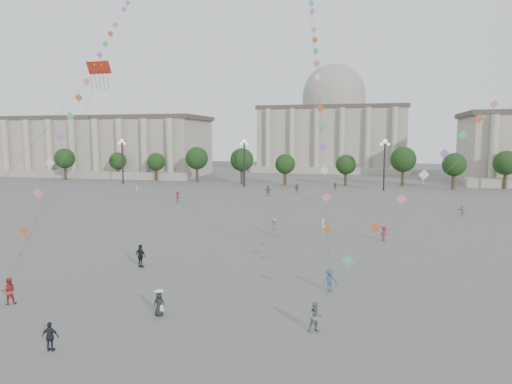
# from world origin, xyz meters

# --- Properties ---
(ground) EXTENTS (360.00, 360.00, 0.00)m
(ground) POSITION_xyz_m (0.00, 0.00, 0.00)
(ground) COLOR #5D5B58
(ground) RESTS_ON ground
(hall_west) EXTENTS (84.00, 26.22, 17.20)m
(hall_west) POSITION_xyz_m (-75.00, 93.89, 8.43)
(hall_west) COLOR #ADA391
(hall_west) RESTS_ON ground
(hall_central) EXTENTS (48.30, 34.30, 35.50)m
(hall_central) POSITION_xyz_m (0.00, 129.22, 14.23)
(hall_central) COLOR #ADA391
(hall_central) RESTS_ON ground
(tree_row) EXTENTS (137.12, 5.12, 8.00)m
(tree_row) POSITION_xyz_m (0.00, 78.00, 5.39)
(tree_row) COLOR #322519
(tree_row) RESTS_ON ground
(lamp_post_far_west) EXTENTS (2.00, 0.90, 10.65)m
(lamp_post_far_west) POSITION_xyz_m (-45.00, 70.00, 7.35)
(lamp_post_far_west) COLOR #262628
(lamp_post_far_west) RESTS_ON ground
(lamp_post_mid_west) EXTENTS (2.00, 0.90, 10.65)m
(lamp_post_mid_west) POSITION_xyz_m (-15.00, 70.00, 7.35)
(lamp_post_mid_west) COLOR #262628
(lamp_post_mid_west) RESTS_ON ground
(lamp_post_mid_east) EXTENTS (2.00, 0.90, 10.65)m
(lamp_post_mid_east) POSITION_xyz_m (15.00, 70.00, 7.35)
(lamp_post_mid_east) COLOR #262628
(lamp_post_mid_east) RESTS_ON ground
(person_crowd_0) EXTENTS (1.05, 0.74, 1.66)m
(person_crowd_0) POSITION_xyz_m (5.19, 68.00, 0.83)
(person_crowd_0) COLOR #345475
(person_crowd_0) RESTS_ON ground
(person_crowd_4) EXTENTS (1.65, 1.63, 1.90)m
(person_crowd_4) POSITION_xyz_m (2.23, 51.66, 0.95)
(person_crowd_4) COLOR silver
(person_crowd_4) RESTS_ON ground
(person_crowd_6) EXTENTS (1.34, 0.92, 1.90)m
(person_crowd_6) POSITION_xyz_m (1.59, 21.64, 0.95)
(person_crowd_6) COLOR slate
(person_crowd_6) RESTS_ON ground
(person_crowd_7) EXTENTS (1.65, 1.16, 1.72)m
(person_crowd_7) POSITION_xyz_m (24.62, 39.84, 0.86)
(person_crowd_7) COLOR #B0B1AC
(person_crowd_7) RESTS_ON ground
(person_crowd_8) EXTENTS (1.11, 1.19, 1.61)m
(person_crowd_8) POSITION_xyz_m (13.46, 21.40, 0.80)
(person_crowd_8) COLOR maroon
(person_crowd_8) RESTS_ON ground
(person_crowd_10) EXTENTS (0.45, 0.65, 1.71)m
(person_crowd_10) POSITION_xyz_m (-31.42, 51.39, 0.86)
(person_crowd_10) COLOR #AFAFAB
(person_crowd_10) RESTS_ON ground
(person_crowd_12) EXTENTS (1.84, 0.72, 1.94)m
(person_crowd_12) POSITION_xyz_m (-6.57, 56.05, 0.97)
(person_crowd_12) COLOR slate
(person_crowd_12) RESTS_ON ground
(person_crowd_13) EXTENTS (0.62, 0.68, 1.55)m
(person_crowd_13) POSITION_xyz_m (6.76, 24.42, 0.77)
(person_crowd_13) COLOR white
(person_crowd_13) RESTS_ON ground
(person_crowd_16) EXTENTS (1.13, 0.52, 1.89)m
(person_crowd_16) POSITION_xyz_m (-1.93, 61.35, 0.95)
(person_crowd_16) COLOR #57575B
(person_crowd_16) RESTS_ON ground
(person_crowd_17) EXTENTS (0.75, 1.26, 1.91)m
(person_crowd_17) POSITION_xyz_m (-19.32, 43.10, 0.96)
(person_crowd_17) COLOR maroon
(person_crowd_17) RESTS_ON ground
(tourist_1) EXTENTS (1.24, 0.83, 1.95)m
(tourist_1) POSITION_xyz_m (-6.81, 6.30, 0.97)
(tourist_1) COLOR black
(tourist_1) RESTS_ON ground
(tourist_4) EXTENTS (0.94, 0.49, 1.53)m
(tourist_4) POSITION_xyz_m (-3.97, -8.68, 0.77)
(tourist_4) COLOR black
(tourist_4) RESTS_ON ground
(kite_flyer_0) EXTENTS (1.08, 1.03, 1.76)m
(kite_flyer_0) POSITION_xyz_m (-11.06, -3.57, 0.88)
(kite_flyer_0) COLOR maroon
(kite_flyer_0) RESTS_ON ground
(kite_flyer_1) EXTENTS (1.20, 0.96, 1.63)m
(kite_flyer_1) POSITION_xyz_m (9.16, 3.90, 0.81)
(kite_flyer_1) COLOR #304B6E
(kite_flyer_1) RESTS_ON ground
(kite_flyer_2) EXTENTS (1.01, 0.91, 1.69)m
(kite_flyer_2) POSITION_xyz_m (8.92, -3.17, 0.85)
(kite_flyer_2) COLOR slate
(kite_flyer_2) RESTS_ON ground
(hat_person) EXTENTS (0.77, 0.60, 1.69)m
(hat_person) POSITION_xyz_m (-0.63, -3.07, 0.80)
(hat_person) COLOR black
(hat_person) RESTS_ON ground
(dragon_kite) EXTENTS (2.72, 8.42, 22.55)m
(dragon_kite) POSITION_xyz_m (-11.42, 8.19, 16.05)
(dragon_kite) COLOR #B22613
(dragon_kite) RESTS_ON ground
(kite_train_west) EXTENTS (17.15, 53.54, 70.71)m
(kite_train_west) POSITION_xyz_m (-20.00, 25.49, 23.70)
(kite_train_west) COLOR #3F3F3F
(kite_train_west) RESTS_ON ground
(kite_train_mid) EXTENTS (9.86, 51.60, 70.20)m
(kite_train_mid) POSITION_xyz_m (4.28, 31.40, 26.28)
(kite_train_mid) COLOR #3F3F3F
(kite_train_mid) RESTS_ON ground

